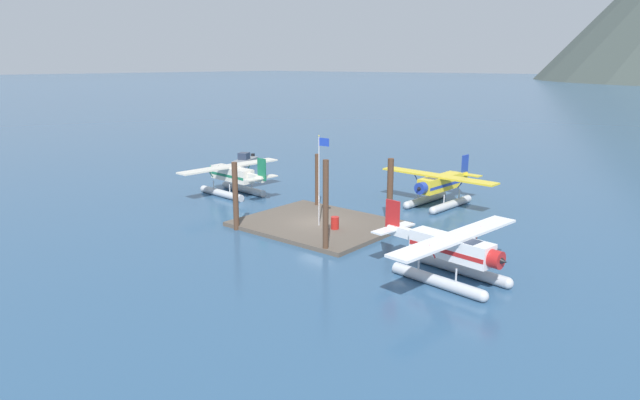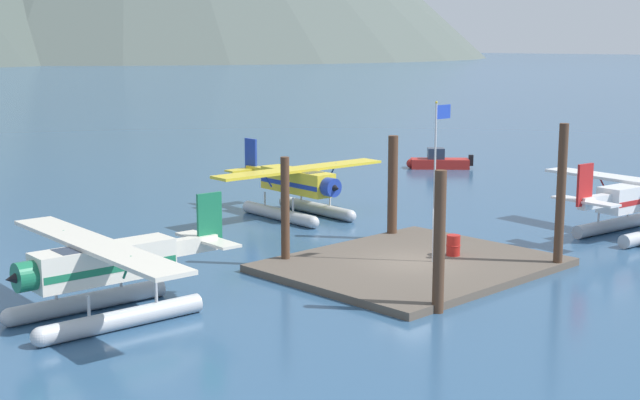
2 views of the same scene
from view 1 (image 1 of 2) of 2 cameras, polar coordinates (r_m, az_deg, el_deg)
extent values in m
plane|color=#2D5175|center=(41.34, -0.21, -2.68)|extent=(1200.00, 1200.00, 0.00)
cube|color=brown|center=(41.29, -0.21, -2.48)|extent=(10.88, 8.95, 0.30)
cylinder|color=#4C3323|center=(40.28, -8.62, 0.36)|extent=(0.40, 0.40, 4.94)
cylinder|color=#4C3323|center=(34.84, 0.58, -0.72)|extent=(0.37, 0.37, 5.98)
cylinder|color=#4C3323|center=(45.86, -0.29, 1.91)|extent=(0.36, 0.36, 4.55)
cylinder|color=#4C3323|center=(41.99, 7.16, 0.93)|extent=(0.46, 0.46, 4.90)
cylinder|color=silver|center=(39.66, -0.11, 1.87)|extent=(0.08, 0.08, 6.46)
cube|color=#1E3DB2|center=(38.88, 0.40, 5.94)|extent=(0.90, 0.03, 0.56)
sphere|color=gold|center=(39.11, -0.11, 6.57)|extent=(0.10, 0.10, 0.10)
cylinder|color=#AD1E19|center=(39.50, 1.53, -2.35)|extent=(0.58, 0.58, 0.88)
torus|color=#AD1E19|center=(39.50, 1.53, -2.35)|extent=(0.62, 0.62, 0.04)
sphere|color=orange|center=(54.06, -9.02, 1.43)|extent=(0.60, 0.60, 0.60)
cylinder|color=#B7BABF|center=(33.00, 14.30, -6.87)|extent=(5.64, 1.29, 0.64)
sphere|color=#B7BABF|center=(31.73, 18.59, -8.03)|extent=(0.64, 0.64, 0.64)
cylinder|color=#B7BABF|center=(31.04, 11.78, -8.07)|extent=(5.64, 1.29, 0.64)
sphere|color=#B7BABF|center=(29.68, 16.26, -9.40)|extent=(0.64, 0.64, 0.64)
cylinder|color=#B7BABF|center=(32.20, 16.17, -6.25)|extent=(0.10, 0.10, 0.70)
cylinder|color=#B7BABF|center=(33.39, 12.63, -5.31)|extent=(0.10, 0.10, 0.70)
cylinder|color=#B7BABF|center=(30.19, 13.72, -7.46)|extent=(0.10, 0.10, 0.70)
cylinder|color=#B7BABF|center=(31.44, 10.05, -6.39)|extent=(0.10, 0.10, 0.70)
cube|color=white|center=(31.47, 13.24, -4.70)|extent=(4.91, 1.79, 1.20)
cube|color=#B21E1E|center=(31.50, 13.23, -4.88)|extent=(4.82, 1.80, 0.24)
cube|color=#283347|center=(30.83, 14.95, -4.55)|extent=(1.22, 1.17, 0.56)
cube|color=white|center=(31.11, 13.77, -3.65)|extent=(2.60, 10.49, 0.14)
cylinder|color=#B21E1E|center=(33.01, 15.83, -3.38)|extent=(0.15, 0.63, 0.84)
cylinder|color=#B21E1E|center=(29.47, 11.38, -5.20)|extent=(0.15, 0.63, 0.84)
cylinder|color=#B21E1E|center=(30.17, 17.52, -5.80)|extent=(0.71, 1.02, 0.96)
cone|color=black|center=(29.98, 18.27, -5.99)|extent=(0.39, 0.40, 0.36)
cube|color=white|center=(33.23, 8.58, -3.31)|extent=(2.24, 0.69, 0.56)
cube|color=#B21E1E|center=(33.52, 7.43, -1.60)|extent=(1.01, 0.24, 1.90)
cube|color=white|center=(33.67, 7.52, -2.87)|extent=(1.17, 3.27, 0.10)
cylinder|color=#B7BABF|center=(50.98, -9.99, 0.66)|extent=(5.63, 1.02, 0.64)
sphere|color=#B7BABF|center=(53.22, -11.78, 1.13)|extent=(0.64, 0.64, 0.64)
cylinder|color=#B7BABF|center=(52.45, -7.79, 1.12)|extent=(5.63, 1.02, 0.64)
sphere|color=#B7BABF|center=(54.63, -9.63, 1.56)|extent=(0.64, 0.64, 0.64)
cylinder|color=#B7BABF|center=(51.79, -10.81, 1.59)|extent=(0.10, 0.10, 0.70)
cylinder|color=#B7BABF|center=(49.89, -9.20, 1.20)|extent=(0.10, 0.10, 0.70)
cylinder|color=#B7BABF|center=(53.24, -8.62, 2.01)|extent=(0.10, 0.10, 0.70)
cylinder|color=#B7BABF|center=(51.39, -6.98, 1.64)|extent=(0.10, 0.10, 0.70)
cube|color=silver|center=(51.37, -8.94, 2.65)|extent=(4.87, 1.57, 1.20)
cube|color=#196B47|center=(51.39, -8.94, 2.54)|extent=(4.78, 1.58, 0.24)
cube|color=#283347|center=(52.16, -9.68, 3.16)|extent=(1.17, 1.13, 0.56)
cube|color=silver|center=(51.48, -9.17, 3.43)|extent=(2.11, 10.47, 0.14)
cylinder|color=#196B47|center=(50.28, -11.16, 2.71)|extent=(0.12, 0.63, 0.84)
cylinder|color=#196B47|center=(52.87, -7.26, 3.40)|extent=(0.12, 0.63, 0.84)
cylinder|color=#196B47|center=(53.51, -10.70, 3.03)|extent=(0.66, 1.00, 0.96)
cone|color=black|center=(53.87, -10.98, 3.09)|extent=(0.37, 0.38, 0.36)
cube|color=silver|center=(48.85, -6.63, 2.27)|extent=(2.22, 0.59, 0.56)
cube|color=#196B47|center=(48.01, -5.97, 3.12)|extent=(1.01, 0.19, 1.90)
cube|color=silver|center=(48.22, -6.02, 2.26)|extent=(1.02, 3.25, 0.10)
cylinder|color=#B7BABF|center=(47.60, 13.25, -0.44)|extent=(0.99, 5.63, 0.64)
sphere|color=#B7BABF|center=(45.27, 11.45, -1.07)|extent=(0.64, 0.64, 0.64)
cylinder|color=#B7BABF|center=(48.85, 10.73, 0.06)|extent=(0.99, 5.63, 0.64)
sphere|color=#B7BABF|center=(46.58, 8.86, -0.54)|extent=(0.64, 0.64, 0.64)
cylinder|color=#B7BABF|center=(46.43, 12.55, 0.10)|extent=(0.10, 0.10, 0.70)
cylinder|color=#B7BABF|center=(48.46, 14.02, 0.59)|extent=(0.10, 0.10, 0.70)
cylinder|color=#B7BABF|center=(47.72, 9.98, 0.59)|extent=(0.10, 0.10, 0.70)
cylinder|color=#B7BABF|center=(49.69, 11.52, 1.05)|extent=(0.10, 0.10, 0.70)
cube|color=yellow|center=(47.86, 12.07, 1.70)|extent=(1.54, 4.87, 1.20)
cube|color=#1E389E|center=(47.88, 12.07, 1.58)|extent=(1.55, 4.77, 0.24)
cube|color=#283347|center=(46.89, 11.40, 1.89)|extent=(1.12, 1.16, 0.56)
cube|color=yellow|center=(47.47, 11.92, 2.43)|extent=(10.47, 2.05, 0.14)
cylinder|color=#1E389E|center=(46.45, 14.21, 1.64)|extent=(0.63, 0.12, 0.84)
cylinder|color=#1E389E|center=(48.70, 9.71, 2.41)|extent=(0.63, 0.12, 0.84)
cylinder|color=#1E389E|center=(45.62, 10.29, 1.19)|extent=(1.00, 0.66, 0.96)
cone|color=black|center=(45.25, 9.98, 1.10)|extent=(0.38, 0.37, 0.36)
cube|color=yellow|center=(50.59, 14.02, 2.35)|extent=(0.58, 2.22, 0.56)
cube|color=#1E389E|center=(51.21, 14.57, 3.42)|extent=(0.18, 1.01, 1.90)
cube|color=yellow|center=(51.26, 14.47, 2.59)|extent=(3.24, 1.00, 0.10)
cube|color=gray|center=(66.78, -7.64, 3.88)|extent=(3.02, 4.45, 0.70)
sphere|color=gray|center=(64.90, -8.41, 3.57)|extent=(0.70, 0.70, 0.70)
cube|color=#283347|center=(66.39, -7.77, 4.47)|extent=(1.48, 1.53, 0.80)
cube|color=black|center=(68.79, -6.86, 4.40)|extent=(0.46, 0.44, 0.80)
camera|label=2|loc=(53.11, -42.10, 7.53)|focal=49.26mm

